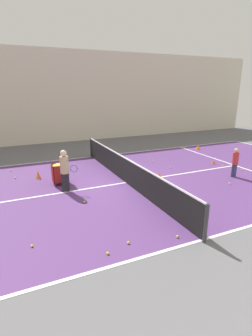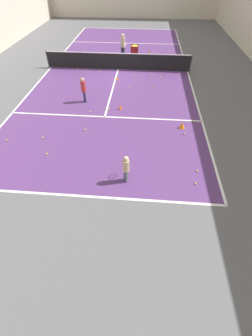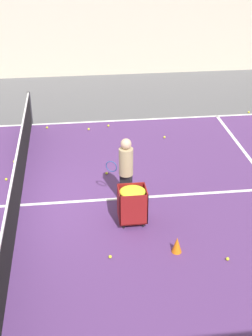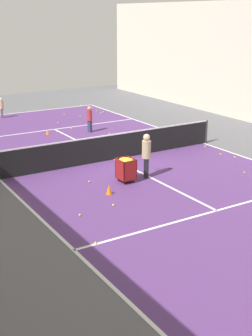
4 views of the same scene
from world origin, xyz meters
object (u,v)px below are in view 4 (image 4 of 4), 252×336
(player_near_baseline, at_px, (2,106))
(ball_cart, at_px, (126,165))
(tennis_net, at_px, (114,146))
(coach_at_net, at_px, (146,153))
(training_cone_0, at_px, (92,148))
(training_cone_1, at_px, (109,189))
(child_midcourt, at_px, (90,117))

(player_near_baseline, xyz_separation_m, ball_cart, (-0.43, 12.99, -0.04))
(tennis_net, distance_m, ball_cart, 2.74)
(coach_at_net, height_order, training_cone_0, coach_at_net)
(coach_at_net, bearing_deg, training_cone_1, 139.61)
(child_midcourt, bearing_deg, training_cone_1, -36.40)
(tennis_net, xyz_separation_m, coach_at_net, (0.11, 2.51, 0.38))
(player_near_baseline, bearing_deg, training_cone_0, 24.26)
(tennis_net, xyz_separation_m, ball_cart, (1.00, 2.55, 0.06))
(coach_at_net, relative_size, child_midcourt, 1.24)
(child_midcourt, height_order, training_cone_1, child_midcourt)
(player_near_baseline, distance_m, ball_cart, 13.00)
(ball_cart, bearing_deg, player_near_baseline, -88.13)
(coach_at_net, bearing_deg, player_near_baseline, 33.82)
(tennis_net, bearing_deg, ball_cart, 68.53)
(ball_cart, bearing_deg, training_cone_1, 33.96)
(ball_cart, relative_size, training_cone_0, 4.23)
(child_midcourt, distance_m, ball_cart, 7.64)
(child_midcourt, relative_size, training_cone_1, 3.80)
(coach_at_net, xyz_separation_m, training_cone_1, (2.02, 0.80, -0.76))
(tennis_net, distance_m, child_midcourt, 4.92)
(coach_at_net, bearing_deg, training_cone_0, 28.14)
(tennis_net, distance_m, player_near_baseline, 10.54)
(child_midcourt, xyz_separation_m, ball_cart, (2.31, 7.28, -0.14))
(tennis_net, relative_size, coach_at_net, 6.05)
(player_near_baseline, relative_size, training_cone_0, 5.58)
(player_near_baseline, height_order, child_midcourt, child_midcourt)
(training_cone_1, bearing_deg, ball_cart, -146.04)
(tennis_net, distance_m, coach_at_net, 2.54)
(tennis_net, height_order, ball_cart, tennis_net)
(training_cone_0, bearing_deg, child_midcourt, -115.43)
(training_cone_0, xyz_separation_m, training_cone_1, (2.01, 5.03, 0.07))
(child_midcourt, height_order, ball_cart, child_midcourt)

